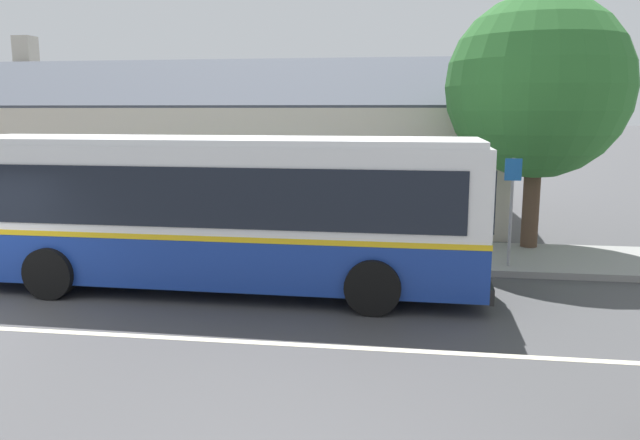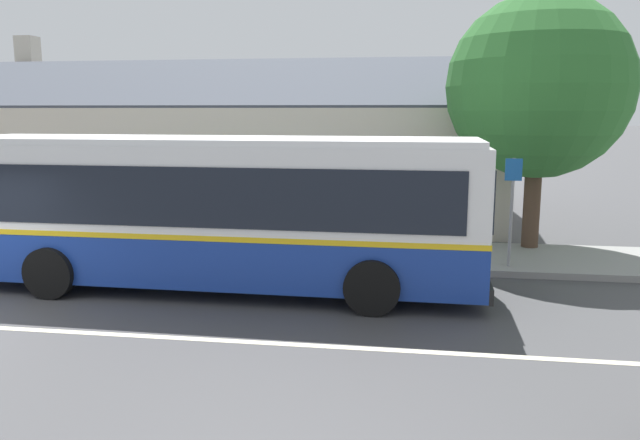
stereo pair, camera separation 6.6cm
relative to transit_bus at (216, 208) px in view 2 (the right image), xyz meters
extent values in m
cube|color=gray|center=(-3.91, 3.10, -1.56)|extent=(60.00, 3.00, 0.15)
cube|color=beige|center=(-4.73, 10.06, 0.18)|extent=(22.67, 9.27, 3.63)
cube|color=#424751|center=(-4.73, 7.74, 2.82)|extent=(23.27, 4.69, 1.80)
cube|color=#424751|center=(-4.73, 12.38, 2.82)|extent=(23.27, 4.69, 1.80)
cube|color=beige|center=(-10.96, 10.99, 4.14)|extent=(0.70, 0.70, 1.20)
cube|color=black|center=(-4.73, 5.40, 0.36)|extent=(1.10, 0.06, 1.30)
cube|color=black|center=(3.20, 5.40, 0.36)|extent=(1.10, 0.06, 1.30)
cube|color=#4C3323|center=(-1.33, 5.40, -0.59)|extent=(1.00, 0.06, 2.10)
cube|color=navy|center=(-0.02, 0.00, -0.89)|extent=(10.57, 2.64, 0.95)
cube|color=gold|center=(-0.02, 0.00, -0.36)|extent=(10.59, 2.66, 0.10)
cube|color=white|center=(-0.02, 0.00, 0.48)|extent=(10.57, 2.64, 1.60)
cube|color=white|center=(-0.02, 0.00, 1.34)|extent=(10.36, 2.51, 0.12)
cube|color=black|center=(0.00, 1.26, 0.38)|extent=(9.69, 0.16, 1.10)
cube|color=black|center=(-0.03, -1.27, 0.38)|extent=(9.69, 0.16, 1.10)
cube|color=black|center=(5.27, -0.07, 0.38)|extent=(0.07, 2.20, 1.10)
cube|color=black|center=(5.27, -0.07, 1.14)|extent=(0.06, 1.75, 0.24)
cube|color=black|center=(5.29, -0.07, -1.24)|extent=(0.11, 2.50, 0.28)
cube|color=#197233|center=(-1.32, 1.29, -0.89)|extent=(2.95, 0.07, 0.66)
cube|color=black|center=(4.11, 1.21, -0.22)|extent=(0.90, 0.04, 2.29)
cylinder|color=black|center=(3.27, 1.20, -1.14)|extent=(1.00, 0.29, 1.00)
cylinder|color=black|center=(3.23, -1.30, -1.14)|extent=(1.00, 0.29, 1.00)
cylinder|color=black|center=(-2.90, 1.29, -1.14)|extent=(1.00, 0.29, 1.00)
cylinder|color=black|center=(-2.93, -1.21, -1.14)|extent=(1.00, 0.29, 1.00)
cube|color=black|center=(-6.89, 3.07, -1.26)|extent=(0.08, 0.43, 0.45)
cylinder|color=#4C3828|center=(6.86, 4.25, -0.30)|extent=(0.41, 0.41, 2.68)
sphere|color=#2D6B2D|center=(6.86, 4.25, 2.50)|extent=(4.47, 4.47, 4.47)
cylinder|color=gray|center=(6.05, 2.10, -0.29)|extent=(0.07, 0.07, 2.40)
cube|color=#1959A5|center=(6.05, 2.08, 0.66)|extent=(0.36, 0.03, 0.48)
camera|label=1|loc=(3.84, -11.87, 1.92)|focal=35.00mm
camera|label=2|loc=(3.91, -11.86, 1.92)|focal=35.00mm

